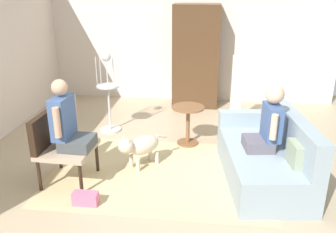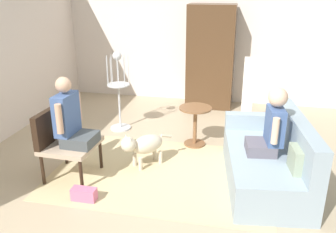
# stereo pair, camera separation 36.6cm
# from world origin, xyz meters

# --- Properties ---
(ground_plane) EXTENTS (8.00, 8.00, 0.00)m
(ground_plane) POSITION_xyz_m (0.00, 0.00, 0.00)
(ground_plane) COLOR tan
(back_wall) EXTENTS (6.28, 0.12, 2.84)m
(back_wall) POSITION_xyz_m (0.00, 3.40, 1.42)
(back_wall) COLOR silver
(back_wall) RESTS_ON ground
(area_rug) EXTENTS (2.92, 2.01, 0.01)m
(area_rug) POSITION_xyz_m (-0.07, 0.02, 0.00)
(area_rug) COLOR #C6B284
(area_rug) RESTS_ON ground
(couch) EXTENTS (1.13, 1.86, 0.89)m
(couch) POSITION_xyz_m (1.33, 0.05, 0.31)
(couch) COLOR #8EA0AD
(couch) RESTS_ON ground
(armchair) EXTENTS (0.66, 0.70, 0.92)m
(armchair) POSITION_xyz_m (-1.32, -0.30, 0.55)
(armchair) COLOR black
(armchair) RESTS_ON ground
(person_on_couch) EXTENTS (0.46, 0.52, 0.84)m
(person_on_couch) POSITION_xyz_m (1.30, 0.02, 0.80)
(person_on_couch) COLOR #5C5763
(person_on_armchair) EXTENTS (0.46, 0.56, 0.88)m
(person_on_armchair) POSITION_xyz_m (-1.17, -0.30, 0.82)
(person_on_armchair) COLOR #41474A
(round_end_table) EXTENTS (0.51, 0.51, 0.63)m
(round_end_table) POSITION_xyz_m (0.24, 1.01, 0.39)
(round_end_table) COLOR brown
(round_end_table) RESTS_ON ground
(dog) EXTENTS (0.60, 0.64, 0.53)m
(dog) POSITION_xyz_m (-0.35, 0.16, 0.33)
(dog) COLOR beige
(dog) RESTS_ON ground
(bird_cage_stand) EXTENTS (0.38, 0.38, 1.37)m
(bird_cage_stand) POSITION_xyz_m (-1.14, 1.40, 0.68)
(bird_cage_stand) COLOR silver
(bird_cage_stand) RESTS_ON ground
(column_lamp) EXTENTS (0.20, 0.20, 1.27)m
(column_lamp) POSITION_xyz_m (1.02, 1.85, 0.63)
(column_lamp) COLOR #4C4742
(column_lamp) RESTS_ON ground
(armoire_cabinet) EXTENTS (0.92, 0.56, 2.05)m
(armoire_cabinet) POSITION_xyz_m (0.26, 2.99, 1.02)
(armoire_cabinet) COLOR #4C331E
(armoire_cabinet) RESTS_ON ground
(handbag) EXTENTS (0.29, 0.13, 0.16)m
(handbag) POSITION_xyz_m (-0.82, -0.81, 0.08)
(handbag) COLOR #D8668C
(handbag) RESTS_ON ground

